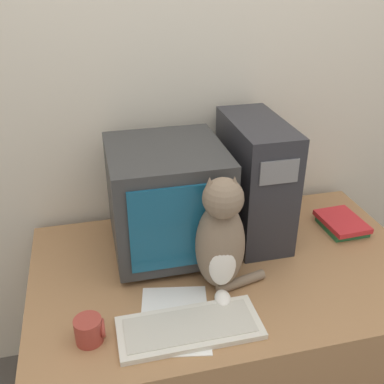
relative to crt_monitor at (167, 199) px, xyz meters
name	(u,v)px	position (x,y,z in m)	size (l,w,h in m)	color
wall_back	(196,87)	(0.19, 0.32, 0.31)	(7.00, 0.05, 2.50)	beige
desk	(225,339)	(0.19, -0.17, -0.57)	(1.40, 0.85, 0.72)	#9E7047
crt_monitor	(167,199)	(0.00, 0.00, 0.00)	(0.40, 0.43, 0.41)	#333333
computer_tower	(254,179)	(0.35, 0.04, 0.02)	(0.19, 0.42, 0.47)	#28282D
keyboard	(190,328)	(-0.02, -0.44, -0.20)	(0.43, 0.18, 0.02)	silver
cat	(221,240)	(0.13, -0.26, -0.02)	(0.25, 0.23, 0.42)	#7A6651
book_stack	(342,224)	(0.71, -0.04, -0.19)	(0.16, 0.21, 0.04)	#28703D
pen	(164,319)	(-0.09, -0.38, -0.21)	(0.15, 0.01, 0.01)	maroon
paper_sheet	(175,319)	(-0.05, -0.38, -0.21)	(0.26, 0.33, 0.00)	white
mug	(90,330)	(-0.31, -0.41, -0.17)	(0.09, 0.08, 0.08)	#9E382D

